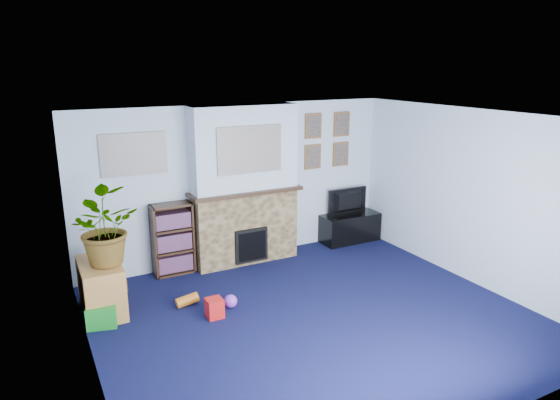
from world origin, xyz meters
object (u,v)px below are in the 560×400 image
sideboard (101,286)px  television (350,202)px  tv_stand (350,228)px  bookshelf (173,240)px

sideboard → television: bearing=9.6°
television → sideboard: size_ratio=0.91×
tv_stand → television: 0.48m
tv_stand → sideboard: 4.25m
tv_stand → bookshelf: 3.08m
television → sideboard: (-4.19, -0.71, -0.35)m
television → bookshelf: size_ratio=0.72×
television → bookshelf: bookshelf is taller
television → tv_stand: bearing=89.5°
bookshelf → sideboard: (-1.12, -0.77, -0.15)m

